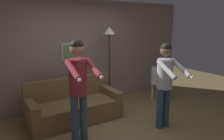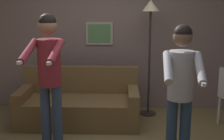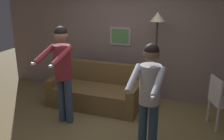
% 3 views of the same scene
% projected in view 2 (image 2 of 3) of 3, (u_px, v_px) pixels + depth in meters
% --- Properties ---
extents(back_wall_assembly, '(6.40, 0.09, 2.60)m').
position_uv_depth(back_wall_assembly, '(112.00, 37.00, 5.58)').
color(back_wall_assembly, gray).
rests_on(back_wall_assembly, ground_plane).
extents(couch, '(1.90, 0.86, 0.87)m').
position_uv_depth(couch, '(79.00, 106.00, 5.03)').
color(couch, brown).
rests_on(couch, ground_plane).
extents(torchiere_lamp, '(0.29, 0.29, 1.96)m').
position_uv_depth(torchiere_lamp, '(150.00, 24.00, 5.14)').
color(torchiere_lamp, '#332D28').
rests_on(torchiere_lamp, ground_plane).
extents(person_standing_left, '(0.47, 0.74, 1.78)m').
position_uv_depth(person_standing_left, '(49.00, 68.00, 4.00)').
color(person_standing_left, '#374966').
rests_on(person_standing_left, ground_plane).
extents(person_standing_right, '(0.46, 0.69, 1.68)m').
position_uv_depth(person_standing_right, '(181.00, 82.00, 3.60)').
color(person_standing_right, '#2F4A65').
rests_on(person_standing_right, ground_plane).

